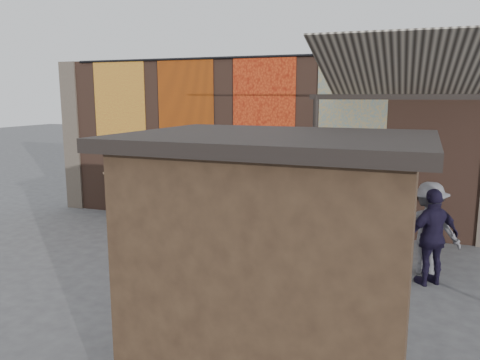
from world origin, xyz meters
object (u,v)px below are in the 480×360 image
Objects in this scene: market_stall at (275,284)px; shopper_tan at (371,215)px; shopper_grey at (428,229)px; scooter_stool_1 at (169,206)px; shelf_box at (234,174)px; scooter_stool_6 at (283,218)px; diner_left at (184,192)px; shopper_navy at (433,237)px; scooter_stool_5 at (261,216)px; scooter_stool_7 at (311,221)px; diner_right at (208,189)px; scooter_stool_3 at (213,211)px; scooter_stool_0 at (150,204)px; scooter_stool_4 at (239,212)px; scooter_stool_2 at (193,208)px.

shopper_tan is at bearing 85.78° from market_stall.
scooter_stool_1 is at bearing -4.48° from shopper_grey.
scooter_stool_6 is at bearing -11.75° from shelf_box.
diner_left is 4.50m from shopper_tan.
scooter_stool_5 is at bearing -65.12° from shopper_navy.
diner_right is (-2.47, -0.03, 0.56)m from scooter_stool_7.
scooter_stool_1 is 0.33× the size of market_stall.
market_stall is (3.16, -5.90, 0.92)m from scooter_stool_3.
shopper_navy is (4.76, -1.98, 0.41)m from scooter_stool_3.
scooter_stool_0 is 0.53× the size of shopper_grey.
diner_left is at bearing -4.58° from scooter_stool_0.
shopper_grey is (3.00, -1.55, 0.45)m from scooter_stool_6.
scooter_stool_4 is at bearing -61.87° from shopper_navy.
scooter_stool_5 is 0.48× the size of diner_left.
shopper_grey reaches higher than scooter_stool_5.
shelf_box is 1.31m from scooter_stool_2.
scooter_stool_2 is 1.71m from scooter_stool_5.
shopper_grey is (3.51, -1.53, 0.46)m from scooter_stool_5.
scooter_stool_6 is (0.52, 0.01, 0.00)m from scooter_stool_5.
shopper_navy reaches higher than scooter_stool_1.
scooter_stool_0 is 1.67m from diner_right.
scooter_stool_2 is 0.55× the size of diner_left.
diner_right is at bearing -179.09° from scooter_stool_5.
scooter_stool_1 reaches higher than scooter_stool_0.
shopper_grey is (4.83, -1.51, -0.10)m from diner_right.
scooter_stool_5 is at bearing 0.82° from scooter_stool_1.
diner_left is (-0.74, -0.07, 0.41)m from scooter_stool_3.
scooter_stool_2 is 0.54× the size of shopper_navy.
scooter_stool_3 reaches higher than scooter_stool_6.
shopper_navy is (5.28, -1.96, 0.39)m from scooter_stool_2.
market_stall is (3.28, -5.90, 0.40)m from diner_right.
diner_right is (1.59, -0.00, 0.51)m from scooter_stool_0.
scooter_stool_2 is 0.64m from diner_right.
market_stall is (1.45, -5.94, 0.95)m from scooter_stool_6.
market_stall is (4.33, -5.89, 0.90)m from scooter_stool_1.
scooter_stool_3 reaches higher than scooter_stool_7.
shopper_grey is at bearing -13.26° from scooter_stool_0.
diner_left is (-3.09, -0.11, 0.45)m from scooter_stool_7.
diner_left is (-1.38, -0.11, 0.39)m from scooter_stool_4.
scooter_stool_0 is at bearing 131.34° from market_stall.
market_stall is (2.51, -5.93, 0.90)m from scooter_stool_4.
scooter_stool_5 is at bearing -13.73° from shopper_grey.
scooter_stool_2 reaches higher than scooter_stool_5.
scooter_stool_5 is at bearing 27.11° from diner_left.
scooter_stool_3 is at bearing -178.66° from scooter_stool_6.
scooter_stool_3 is 0.52× the size of diner_left.
shopper_grey is 0.62× the size of market_stall.
shelf_box is 0.75× the size of scooter_stool_6.
shopper_navy is at bearing -27.81° from shelf_box.
scooter_stool_6 is 0.47× the size of shopper_tan.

